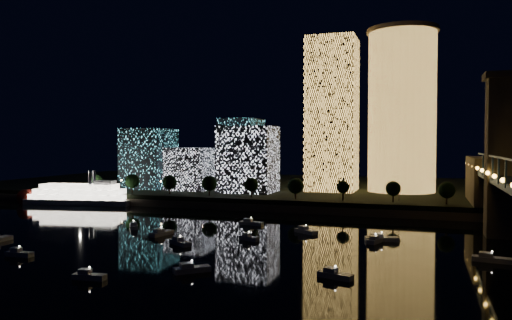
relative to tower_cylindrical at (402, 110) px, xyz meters
The scene contains 10 objects.
ground 145.83m from the tower_cylindrical, 102.92° to the right, with size 520.00×520.00×0.00m, color black.
far_bank 57.76m from the tower_cylindrical, 141.56° to the left, with size 420.00×160.00×5.00m, color black.
seawall 75.24m from the tower_cylindrical, 120.19° to the right, with size 420.00×6.00×3.00m, color #6B5E4C.
tower_cylindrical is the anchor object (origin of this frame).
tower_rectangular 33.49m from the tower_cylindrical, 169.85° to the right, with size 23.69×23.69×75.37m, color #EFAF4C.
midrise_blocks 98.76m from the tower_cylindrical, 167.73° to the right, with size 81.06×37.88×36.15m.
riverboat 161.23m from the tower_cylindrical, 157.60° to the right, with size 55.26×20.40×16.33m.
motorboats 137.61m from the tower_cylindrical, 108.53° to the right, with size 139.50×79.94×2.78m.
esplanade_trees 85.75m from the tower_cylindrical, 143.01° to the right, with size 165.89×6.94×8.97m.
street_lamps 84.86m from the tower_cylindrical, 147.55° to the right, with size 132.70×0.70×5.65m.
Camera 1 is at (41.33, -117.45, 28.84)m, focal length 35.00 mm.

